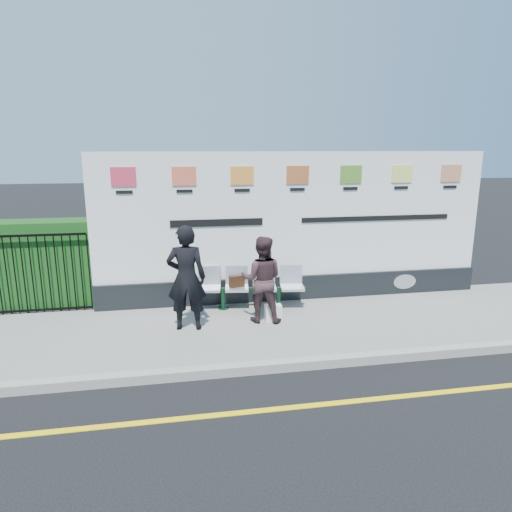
# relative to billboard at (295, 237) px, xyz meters

# --- Properties ---
(ground) EXTENTS (80.00, 80.00, 0.00)m
(ground) POSITION_rel_billboard_xyz_m (-0.50, -3.85, -1.42)
(ground) COLOR black
(pavement) EXTENTS (14.00, 3.00, 0.12)m
(pavement) POSITION_rel_billboard_xyz_m (-0.50, -1.35, -1.36)
(pavement) COLOR gray
(pavement) RESTS_ON ground
(kerb) EXTENTS (14.00, 0.18, 0.14)m
(kerb) POSITION_rel_billboard_xyz_m (-0.50, -2.85, -1.35)
(kerb) COLOR gray
(kerb) RESTS_ON ground
(yellow_line) EXTENTS (14.00, 0.10, 0.01)m
(yellow_line) POSITION_rel_billboard_xyz_m (-0.50, -3.85, -1.42)
(yellow_line) COLOR yellow
(yellow_line) RESTS_ON ground
(billboard) EXTENTS (8.00, 0.30, 3.00)m
(billboard) POSITION_rel_billboard_xyz_m (0.00, 0.00, 0.00)
(billboard) COLOR black
(billboard) RESTS_ON pavement
(hedge) EXTENTS (2.35, 0.70, 1.70)m
(hedge) POSITION_rel_billboard_xyz_m (-5.08, 0.45, -0.45)
(hedge) COLOR #164515
(hedge) RESTS_ON pavement
(railing) EXTENTS (2.05, 0.06, 1.54)m
(railing) POSITION_rel_billboard_xyz_m (-5.08, -0.00, -0.53)
(railing) COLOR black
(railing) RESTS_ON pavement
(bench) EXTENTS (2.11, 0.81, 0.44)m
(bench) POSITION_rel_billboard_xyz_m (-1.00, -0.47, -1.08)
(bench) COLOR silver
(bench) RESTS_ON pavement
(woman_left) EXTENTS (0.71, 0.51, 1.83)m
(woman_left) POSITION_rel_billboard_xyz_m (-2.25, -1.29, -0.39)
(woman_left) COLOR black
(woman_left) RESTS_ON pavement
(woman_right) EXTENTS (0.89, 0.77, 1.56)m
(woman_right) POSITION_rel_billboard_xyz_m (-0.91, -1.15, -0.52)
(woman_right) COLOR #3C272B
(woman_right) RESTS_ON pavement
(handbag_brown) EXTENTS (0.31, 0.20, 0.23)m
(handbag_brown) POSITION_rel_billboard_xyz_m (-1.27, -0.43, -0.75)
(handbag_brown) COLOR black
(handbag_brown) RESTS_ON bench
(carrier_bag_white) EXTENTS (0.30, 0.18, 0.30)m
(carrier_bag_white) POSITION_rel_billboard_xyz_m (-0.71, -1.19, -1.15)
(carrier_bag_white) COLOR silver
(carrier_bag_white) RESTS_ON pavement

